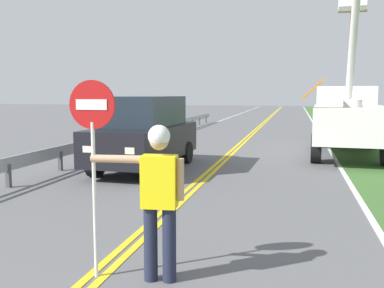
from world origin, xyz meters
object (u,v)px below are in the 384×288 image
(utility_bucket_truck, at_px, (347,114))
(oncoming_suv_nearest, at_px, (145,133))
(stop_sign_paddle, at_px, (92,134))
(utility_pole_mid, at_px, (350,62))
(flagger_worker, at_px, (159,193))

(utility_bucket_truck, bearing_deg, oncoming_suv_nearest, -141.31)
(utility_bucket_truck, bearing_deg, stop_sign_paddle, -108.93)
(stop_sign_paddle, relative_size, utility_pole_mid, 0.28)
(stop_sign_paddle, bearing_deg, utility_pole_mid, 77.67)
(utility_bucket_truck, distance_m, oncoming_suv_nearest, 7.73)
(flagger_worker, xyz_separation_m, utility_pole_mid, (5.01, 26.33, 3.23))
(flagger_worker, xyz_separation_m, oncoming_suv_nearest, (-2.69, 7.05, 0.01))
(utility_bucket_truck, xyz_separation_m, oncoming_suv_nearest, (-6.03, -4.83, -0.37))
(oncoming_suv_nearest, xyz_separation_m, utility_pole_mid, (7.70, 19.28, 3.22))
(oncoming_suv_nearest, bearing_deg, utility_pole_mid, 68.23)
(oncoming_suv_nearest, relative_size, utility_pole_mid, 0.57)
(utility_bucket_truck, distance_m, utility_pole_mid, 14.83)
(utility_bucket_truck, height_order, utility_pole_mid, utility_pole_mid)
(stop_sign_paddle, height_order, oncoming_suv_nearest, stop_sign_paddle)
(utility_bucket_truck, relative_size, utility_pole_mid, 0.84)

